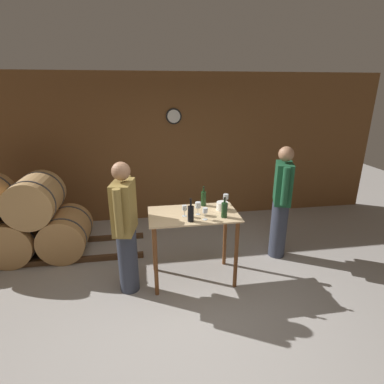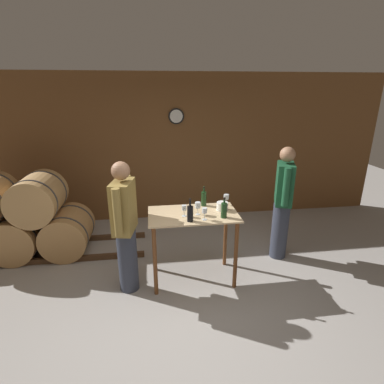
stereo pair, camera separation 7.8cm
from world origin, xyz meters
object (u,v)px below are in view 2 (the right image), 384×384
Objects in this scene: person_visitor_with_scarf at (125,226)px; wine_glass_near_left at (184,208)px; wine_glass_near_center at (198,205)px; wine_bottle_left at (204,198)px; wine_glass_near_right at (205,211)px; ice_bucket at (222,206)px; wine_bottle_far_left at (190,213)px; wine_bottle_center at (224,210)px; person_host at (283,202)px; wine_glass_far_side at (226,197)px.

wine_glass_near_left is at bearing 3.28° from person_visitor_with_scarf.
wine_glass_near_left is 0.18m from wine_glass_near_center.
wine_bottle_left is 0.46m from wine_glass_near_right.
wine_bottle_left is at bearing 138.46° from ice_bucket.
wine_bottle_left is 0.16× the size of person_visitor_with_scarf.
wine_bottle_center is at bearing 7.41° from wine_bottle_far_left.
wine_glass_near_center is at bearing 57.27° from wine_bottle_far_left.
wine_glass_near_right reaches higher than ice_bucket.
person_host is at bearing 6.58° from wine_bottle_left.
wine_bottle_far_left is 0.22m from wine_glass_near_center.
wine_glass_near_center is 0.10× the size of person_visitor_with_scarf.
wine_bottle_far_left reaches higher than wine_bottle_center.
ice_bucket is 0.09× the size of person_host.
wine_glass_near_left is 0.95× the size of wine_glass_near_right.
wine_bottle_center is 1.15m from person_host.
ice_bucket is (0.28, 0.27, -0.06)m from wine_glass_near_right.
wine_bottle_far_left is 1.92× the size of ice_bucket.
wine_bottle_far_left is at bearing -156.84° from person_host.
wine_bottle_center is at bearing -107.53° from wine_glass_far_side.
person_host is (1.47, 0.45, -0.16)m from wine_glass_near_left.
wine_bottle_far_left is 1.06× the size of wine_bottle_left.
wine_glass_far_side is 1.36m from person_visitor_with_scarf.
person_host reaches higher than ice_bucket.
person_visitor_with_scarf is (-0.71, -0.04, -0.17)m from wine_glass_near_left.
wine_bottle_center is at bearing -3.01° from person_visitor_with_scarf.
wine_glass_near_right is at bearing -31.15° from wine_glass_near_left.
wine_glass_near_right is at bearing 6.38° from wine_bottle_far_left.
person_host is at bearing 18.36° from ice_bucket.
wine_glass_far_side is 0.99× the size of ice_bucket.
wine_glass_near_center reaches higher than wine_glass_far_side.
wine_glass_far_side is at bearing -170.47° from person_host.
ice_bucket is at bearing -118.06° from wine_glass_far_side.
person_host is at bearing 16.98° from wine_glass_near_left.
person_visitor_with_scarf is at bearing -160.65° from wine_bottle_left.
wine_bottle_center is 0.24m from ice_bucket.
wine_bottle_left is (0.24, 0.47, 0.00)m from wine_bottle_far_left.
wine_bottle_left is 0.28m from ice_bucket.
wine_bottle_center is 0.24m from wine_glass_near_right.
wine_glass_near_center is 1.08× the size of wine_glass_near_right.
person_visitor_with_scarf reaches higher than wine_bottle_left.
wine_bottle_left is 0.45m from wine_bottle_center.
ice_bucket is (0.04, 0.23, -0.05)m from wine_bottle_center.
wine_bottle_center is at bearing -12.34° from wine_glass_near_left.
person_host is (1.24, 0.59, -0.17)m from wine_glass_near_right.
wine_glass_near_left is at bearing -133.47° from wine_bottle_left.
ice_bucket is at bearing 32.30° from wine_bottle_far_left.
wine_bottle_left is 1.65× the size of wine_glass_near_center.
person_host is at bearing 25.27° from wine_glass_near_right.
wine_glass_far_side is (0.37, 0.44, -0.00)m from wine_glass_near_right.
wine_bottle_far_left is 0.17× the size of person_visitor_with_scarf.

